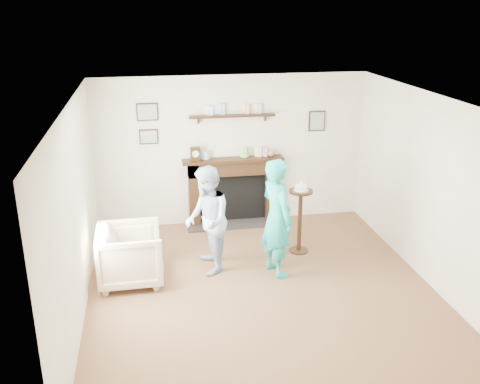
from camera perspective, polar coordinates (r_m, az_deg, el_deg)
name	(u,v)px	position (r m, az deg, el deg)	size (l,w,h in m)	color
ground	(263,292)	(7.13, 2.47, -10.65)	(5.00, 5.00, 0.00)	brown
room_shell	(253,159)	(7.11, 1.45, 3.56)	(4.54, 5.02, 2.52)	white
armchair	(133,281)	(7.54, -11.39, -9.26)	(0.83, 0.86, 0.78)	tan
man	(208,270)	(7.68, -3.40, -8.30)	(0.74, 0.58, 1.52)	#A5B3CE
woman	(275,272)	(7.62, 3.80, -8.53)	(0.61, 0.40, 1.66)	#1EAD9C
pedestal_table	(300,209)	(7.98, 6.44, -1.79)	(0.35, 0.35, 1.13)	black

